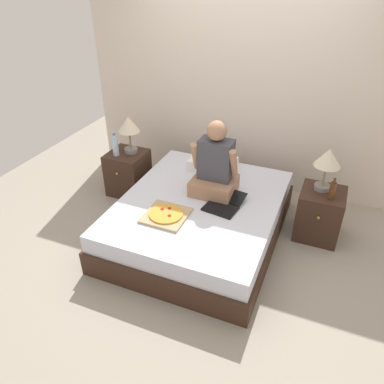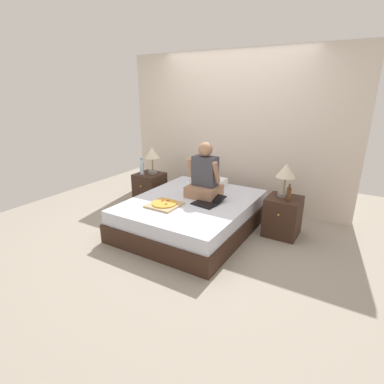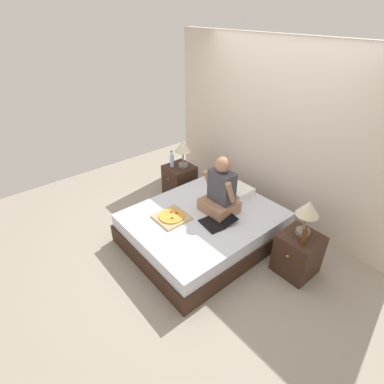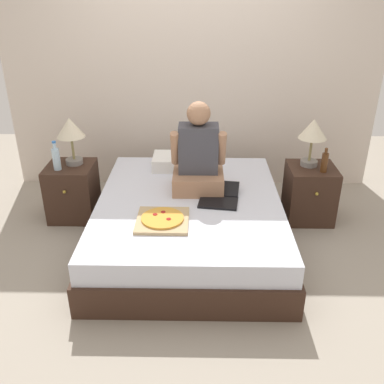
{
  "view_description": "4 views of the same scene",
  "coord_description": "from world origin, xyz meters",
  "px_view_note": "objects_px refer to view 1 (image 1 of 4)",
  "views": [
    {
      "loc": [
        1.14,
        -2.96,
        2.54
      ],
      "look_at": [
        -0.02,
        -0.17,
        0.64
      ],
      "focal_mm": 35.0,
      "sensor_mm": 36.0,
      "label": 1
    },
    {
      "loc": [
        2.03,
        -3.35,
        1.91
      ],
      "look_at": [
        0.1,
        -0.16,
        0.62
      ],
      "focal_mm": 28.0,
      "sensor_mm": 36.0,
      "label": 2
    },
    {
      "loc": [
        2.37,
        -2.17,
        2.78
      ],
      "look_at": [
        -0.12,
        -0.1,
        0.77
      ],
      "focal_mm": 28.0,
      "sensor_mm": 36.0,
      "label": 3
    },
    {
      "loc": [
        0.08,
        -3.22,
        2.11
      ],
      "look_at": [
        0.03,
        -0.19,
        0.6
      ],
      "focal_mm": 40.0,
      "sensor_mm": 36.0,
      "label": 4
    }
  ],
  "objects_px": {
    "bed": "(200,218)",
    "nightstand_right": "(319,214)",
    "lamp_on_right_nightstand": "(328,161)",
    "person_seated": "(215,167)",
    "nightstand_left": "(128,173)",
    "laptop": "(223,204)",
    "beer_bottle": "(332,190)",
    "lamp_on_left_nightstand": "(129,127)",
    "water_bottle": "(115,147)",
    "pizza_box": "(166,215)"
  },
  "relations": [
    {
      "from": "water_bottle",
      "to": "lamp_on_right_nightstand",
      "type": "relative_size",
      "value": 0.61
    },
    {
      "from": "nightstand_left",
      "to": "laptop",
      "type": "distance_m",
      "value": 1.5
    },
    {
      "from": "laptop",
      "to": "pizza_box",
      "type": "relative_size",
      "value": 1.13
    },
    {
      "from": "bed",
      "to": "person_seated",
      "type": "distance_m",
      "value": 0.56
    },
    {
      "from": "beer_bottle",
      "to": "bed",
      "type": "bearing_deg",
      "value": -162.43
    },
    {
      "from": "laptop",
      "to": "bed",
      "type": "bearing_deg",
      "value": 178.69
    },
    {
      "from": "lamp_on_left_nightstand",
      "to": "person_seated",
      "type": "height_order",
      "value": "person_seated"
    },
    {
      "from": "nightstand_right",
      "to": "laptop",
      "type": "xyz_separation_m",
      "value": [
        -0.9,
        -0.49,
        0.19
      ]
    },
    {
      "from": "bed",
      "to": "nightstand_right",
      "type": "xyz_separation_m",
      "value": [
        1.15,
        0.49,
        0.05
      ]
    },
    {
      "from": "nightstand_right",
      "to": "pizza_box",
      "type": "height_order",
      "value": "nightstand_right"
    },
    {
      "from": "water_bottle",
      "to": "nightstand_right",
      "type": "xyz_separation_m",
      "value": [
        2.38,
        0.09,
        -0.38
      ]
    },
    {
      "from": "nightstand_left",
      "to": "lamp_on_right_nightstand",
      "type": "xyz_separation_m",
      "value": [
        2.27,
        0.05,
        0.6
      ]
    },
    {
      "from": "nightstand_right",
      "to": "pizza_box",
      "type": "distance_m",
      "value": 1.61
    },
    {
      "from": "lamp_on_right_nightstand",
      "to": "pizza_box",
      "type": "relative_size",
      "value": 1.12
    },
    {
      "from": "lamp_on_left_nightstand",
      "to": "nightstand_right",
      "type": "height_order",
      "value": "lamp_on_left_nightstand"
    },
    {
      "from": "lamp_on_left_nightstand",
      "to": "nightstand_right",
      "type": "bearing_deg",
      "value": -1.27
    },
    {
      "from": "nightstand_left",
      "to": "lamp_on_right_nightstand",
      "type": "distance_m",
      "value": 2.35
    },
    {
      "from": "nightstand_left",
      "to": "person_seated",
      "type": "height_order",
      "value": "person_seated"
    },
    {
      "from": "person_seated",
      "to": "pizza_box",
      "type": "bearing_deg",
      "value": -114.18
    },
    {
      "from": "laptop",
      "to": "lamp_on_left_nightstand",
      "type": "bearing_deg",
      "value": 158.29
    },
    {
      "from": "lamp_on_right_nightstand",
      "to": "person_seated",
      "type": "relative_size",
      "value": 0.58
    },
    {
      "from": "beer_bottle",
      "to": "laptop",
      "type": "relative_size",
      "value": 0.51
    },
    {
      "from": "bed",
      "to": "lamp_on_right_nightstand",
      "type": "height_order",
      "value": "lamp_on_right_nightstand"
    },
    {
      "from": "nightstand_right",
      "to": "laptop",
      "type": "relative_size",
      "value": 1.18
    },
    {
      "from": "nightstand_left",
      "to": "laptop",
      "type": "height_order",
      "value": "nightstand_left"
    },
    {
      "from": "nightstand_right",
      "to": "beer_bottle",
      "type": "height_order",
      "value": "beer_bottle"
    },
    {
      "from": "nightstand_left",
      "to": "lamp_on_left_nightstand",
      "type": "bearing_deg",
      "value": 51.37
    },
    {
      "from": "bed",
      "to": "beer_bottle",
      "type": "distance_m",
      "value": 1.34
    },
    {
      "from": "water_bottle",
      "to": "lamp_on_left_nightstand",
      "type": "bearing_deg",
      "value": 49.4
    },
    {
      "from": "beer_bottle",
      "to": "pizza_box",
      "type": "bearing_deg",
      "value": -151.59
    },
    {
      "from": "lamp_on_right_nightstand",
      "to": "beer_bottle",
      "type": "height_order",
      "value": "lamp_on_right_nightstand"
    },
    {
      "from": "lamp_on_right_nightstand",
      "to": "nightstand_right",
      "type": "bearing_deg",
      "value": -59.07
    },
    {
      "from": "water_bottle",
      "to": "beer_bottle",
      "type": "xyz_separation_m",
      "value": [
        2.45,
        -0.01,
        -0.02
      ]
    },
    {
      "from": "bed",
      "to": "laptop",
      "type": "relative_size",
      "value": 4.3
    },
    {
      "from": "nightstand_right",
      "to": "person_seated",
      "type": "bearing_deg",
      "value": -166.29
    },
    {
      "from": "beer_bottle",
      "to": "lamp_on_left_nightstand",
      "type": "bearing_deg",
      "value": 176.31
    },
    {
      "from": "water_bottle",
      "to": "person_seated",
      "type": "bearing_deg",
      "value": -7.54
    },
    {
      "from": "water_bottle",
      "to": "beer_bottle",
      "type": "distance_m",
      "value": 2.45
    },
    {
      "from": "water_bottle",
      "to": "person_seated",
      "type": "distance_m",
      "value": 1.32
    },
    {
      "from": "nightstand_right",
      "to": "water_bottle",
      "type": "bearing_deg",
      "value": -177.83
    },
    {
      "from": "bed",
      "to": "lamp_on_left_nightstand",
      "type": "bearing_deg",
      "value": 154.21
    },
    {
      "from": "lamp_on_left_nightstand",
      "to": "water_bottle",
      "type": "distance_m",
      "value": 0.28
    },
    {
      "from": "nightstand_left",
      "to": "pizza_box",
      "type": "distance_m",
      "value": 1.3
    },
    {
      "from": "water_bottle",
      "to": "pizza_box",
      "type": "height_order",
      "value": "water_bottle"
    },
    {
      "from": "water_bottle",
      "to": "lamp_on_right_nightstand",
      "type": "distance_m",
      "value": 2.36
    },
    {
      "from": "nightstand_left",
      "to": "person_seated",
      "type": "xyz_separation_m",
      "value": [
        1.22,
        -0.26,
        0.46
      ]
    },
    {
      "from": "pizza_box",
      "to": "lamp_on_right_nightstand",
      "type": "bearing_deg",
      "value": 34.84
    },
    {
      "from": "bed",
      "to": "nightstand_left",
      "type": "height_order",
      "value": "nightstand_left"
    },
    {
      "from": "bed",
      "to": "nightstand_right",
      "type": "height_order",
      "value": "nightstand_right"
    },
    {
      "from": "lamp_on_left_nightstand",
      "to": "pizza_box",
      "type": "distance_m",
      "value": 1.35
    }
  ]
}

